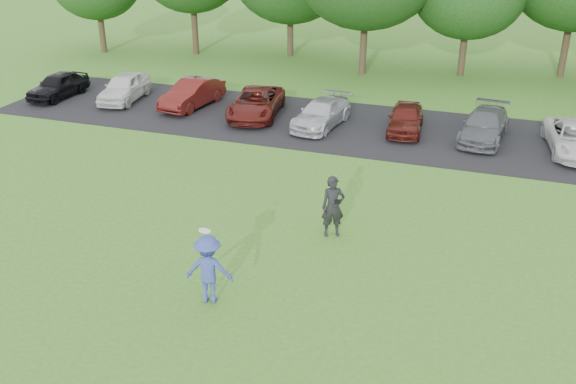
% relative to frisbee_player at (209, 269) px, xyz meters
% --- Properties ---
extents(ground, '(100.00, 100.00, 0.00)m').
position_rel_frisbee_player_xyz_m(ground, '(0.67, 0.21, -0.86)').
color(ground, '#367020').
rests_on(ground, ground).
extents(parking_lot, '(32.00, 6.50, 0.03)m').
position_rel_frisbee_player_xyz_m(parking_lot, '(0.67, 13.21, -0.85)').
color(parking_lot, black).
rests_on(parking_lot, ground).
extents(frisbee_player, '(1.22, 0.86, 1.97)m').
position_rel_frisbee_player_xyz_m(frisbee_player, '(0.00, 0.00, 0.00)').
color(frisbee_player, '#37459B').
rests_on(frisbee_player, ground).
extents(camera_bystander, '(0.77, 0.67, 1.78)m').
position_rel_frisbee_player_xyz_m(camera_bystander, '(1.88, 4.04, 0.02)').
color(camera_bystander, black).
rests_on(camera_bystander, ground).
extents(parked_cars, '(30.63, 4.73, 1.24)m').
position_rel_frisbee_player_xyz_m(parked_cars, '(1.47, 13.19, -0.25)').
color(parked_cars, black).
rests_on(parked_cars, parking_lot).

